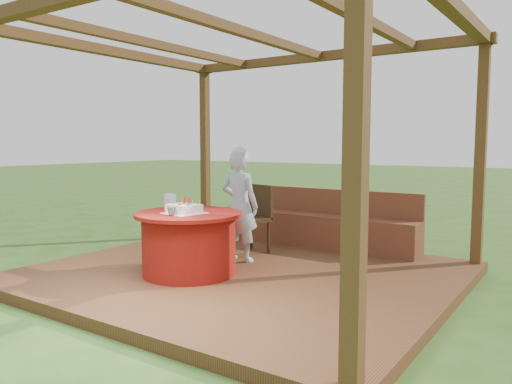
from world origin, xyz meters
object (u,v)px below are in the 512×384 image
birthday_cake (184,209)px  table (189,243)px  chair (254,215)px  bench (314,227)px  drinking_glass (172,211)px  gift_bag (170,202)px  elderly_woman (240,204)px

birthday_cake → table: bearing=97.2°
chair → bench: bearing=62.1°
bench → drinking_glass: bench is taller
bench → birthday_cake: 2.36m
birthday_cake → bench: bearing=80.1°
bench → table: (-0.41, -2.19, 0.09)m
table → drinking_glass: size_ratio=12.72×
table → gift_bag: 0.54m
elderly_woman → drinking_glass: elderly_woman is taller
drinking_glass → gift_bag: bearing=135.6°
chair → birthday_cake: chair is taller
bench → gift_bag: bearing=-108.5°
birthday_cake → drinking_glass: bearing=-90.5°
drinking_glass → elderly_woman: bearing=86.0°
bench → elderly_woman: elderly_woman is taller
bench → chair: 0.99m
chair → elderly_woman: bearing=-75.4°
chair → birthday_cake: size_ratio=2.10×
gift_bag → drinking_glass: 0.46m
birthday_cake → gift_bag: 0.35m
bench → birthday_cake: (-0.40, -2.27, 0.48)m
table → gift_bag: bearing=172.6°
chair → gift_bag: chair is taller
chair → elderly_woman: 0.56m
bench → gift_bag: (-0.72, -2.15, 0.52)m
elderly_woman → birthday_cake: (-0.08, -0.92, 0.04)m
table → chair: size_ratio=1.32×
gift_bag → drinking_glass: bearing=-28.4°
bench → elderly_woman: size_ratio=2.13×
bench → birthday_cake: bearing=-99.9°
chair → gift_bag: size_ratio=4.88×
chair → elderly_woman: (0.13, -0.50, 0.20)m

